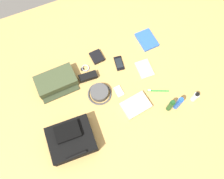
{
  "coord_description": "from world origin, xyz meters",
  "views": [
    {
      "loc": [
        0.26,
        0.59,
        1.65
      ],
      "look_at": [
        0.0,
        0.0,
        0.04
      ],
      "focal_mm": 37.42,
      "sensor_mm": 36.0,
      "label": 1
    }
  ],
  "objects_px": {
    "folded_towel": "(136,105)",
    "wallet": "(97,57)",
    "wristwatch": "(85,68)",
    "backpack": "(71,139)",
    "notepad": "(145,69)",
    "toothpaste_tube": "(195,97)",
    "cell_phone": "(119,63)",
    "bucket_hat": "(99,93)",
    "deodorant_spray": "(178,103)",
    "media_player": "(119,91)",
    "shampoo_bottle": "(171,105)",
    "toothbrush": "(157,91)",
    "sunglasses_case": "(88,77)",
    "paperback_novel": "(147,40)",
    "toiletry_pouch": "(56,81)"
  },
  "relations": [
    {
      "from": "toothpaste_tube",
      "to": "shampoo_bottle",
      "type": "relative_size",
      "value": 0.7
    },
    {
      "from": "paperback_novel",
      "to": "wristwatch",
      "type": "relative_size",
      "value": 2.66
    },
    {
      "from": "toiletry_pouch",
      "to": "sunglasses_case",
      "type": "xyz_separation_m",
      "value": [
        -0.24,
        0.05,
        -0.02
      ]
    },
    {
      "from": "bucket_hat",
      "to": "cell_phone",
      "type": "bearing_deg",
      "value": -143.49
    },
    {
      "from": "bucket_hat",
      "to": "sunglasses_case",
      "type": "distance_m",
      "value": 0.16
    },
    {
      "from": "shampoo_bottle",
      "to": "notepad",
      "type": "xyz_separation_m",
      "value": [
        0.02,
        -0.36,
        -0.07
      ]
    },
    {
      "from": "wristwatch",
      "to": "cell_phone",
      "type": "bearing_deg",
      "value": 165.6
    },
    {
      "from": "folded_towel",
      "to": "wallet",
      "type": "bearing_deg",
      "value": -77.86
    },
    {
      "from": "cell_phone",
      "to": "wallet",
      "type": "xyz_separation_m",
      "value": [
        0.14,
        -0.12,
        0.01
      ]
    },
    {
      "from": "toothbrush",
      "to": "sunglasses_case",
      "type": "xyz_separation_m",
      "value": [
        0.44,
        -0.31,
        0.01
      ]
    },
    {
      "from": "folded_towel",
      "to": "paperback_novel",
      "type": "bearing_deg",
      "value": -124.83
    },
    {
      "from": "deodorant_spray",
      "to": "wristwatch",
      "type": "relative_size",
      "value": 2.43
    },
    {
      "from": "toiletry_pouch",
      "to": "wallet",
      "type": "bearing_deg",
      "value": -166.41
    },
    {
      "from": "notepad",
      "to": "toothpaste_tube",
      "type": "bearing_deg",
      "value": 124.42
    },
    {
      "from": "deodorant_spray",
      "to": "shampoo_bottle",
      "type": "xyz_separation_m",
      "value": [
        0.06,
        -0.01,
        -0.01
      ]
    },
    {
      "from": "backpack",
      "to": "wristwatch",
      "type": "relative_size",
      "value": 4.46
    },
    {
      "from": "backpack",
      "to": "toiletry_pouch",
      "type": "distance_m",
      "value": 0.46
    },
    {
      "from": "backpack",
      "to": "folded_towel",
      "type": "xyz_separation_m",
      "value": [
        -0.52,
        -0.05,
        -0.04
      ]
    },
    {
      "from": "toiletry_pouch",
      "to": "toothbrush",
      "type": "xyz_separation_m",
      "value": [
        -0.67,
        0.36,
        -0.03
      ]
    },
    {
      "from": "deodorant_spray",
      "to": "toothbrush",
      "type": "height_order",
      "value": "deodorant_spray"
    },
    {
      "from": "toiletry_pouch",
      "to": "paperback_novel",
      "type": "relative_size",
      "value": 1.6
    },
    {
      "from": "wristwatch",
      "to": "toothbrush",
      "type": "xyz_separation_m",
      "value": [
        -0.43,
        0.4,
        0.0
      ]
    },
    {
      "from": "backpack",
      "to": "shampoo_bottle",
      "type": "xyz_separation_m",
      "value": [
        -0.73,
        0.06,
        0.02
      ]
    },
    {
      "from": "backpack",
      "to": "folded_towel",
      "type": "relative_size",
      "value": 1.58
    },
    {
      "from": "backpack",
      "to": "paperback_novel",
      "type": "distance_m",
      "value": 1.0
    },
    {
      "from": "toiletry_pouch",
      "to": "paperback_novel",
      "type": "height_order",
      "value": "toiletry_pouch"
    },
    {
      "from": "deodorant_spray",
      "to": "toiletry_pouch",
      "type": "bearing_deg",
      "value": -35.53
    },
    {
      "from": "shampoo_bottle",
      "to": "bucket_hat",
      "type": "bearing_deg",
      "value": -36.3
    },
    {
      "from": "toothpaste_tube",
      "to": "toothbrush",
      "type": "height_order",
      "value": "toothpaste_tube"
    },
    {
      "from": "paperback_novel",
      "to": "cell_phone",
      "type": "bearing_deg",
      "value": 19.52
    },
    {
      "from": "paperback_novel",
      "to": "cell_phone",
      "type": "distance_m",
      "value": 0.32
    },
    {
      "from": "wallet",
      "to": "cell_phone",
      "type": "bearing_deg",
      "value": 135.3
    },
    {
      "from": "toothpaste_tube",
      "to": "cell_phone",
      "type": "relative_size",
      "value": 0.83
    },
    {
      "from": "deodorant_spray",
      "to": "wallet",
      "type": "xyz_separation_m",
      "value": [
        0.38,
        -0.62,
        -0.07
      ]
    },
    {
      "from": "wristwatch",
      "to": "folded_towel",
      "type": "relative_size",
      "value": 0.36
    },
    {
      "from": "toothpaste_tube",
      "to": "sunglasses_case",
      "type": "bearing_deg",
      "value": -36.15
    },
    {
      "from": "wristwatch",
      "to": "notepad",
      "type": "bearing_deg",
      "value": 155.45
    },
    {
      "from": "notepad",
      "to": "folded_towel",
      "type": "xyz_separation_m",
      "value": [
        0.2,
        0.25,
        0.01
      ]
    },
    {
      "from": "notepad",
      "to": "shampoo_bottle",
      "type": "bearing_deg",
      "value": 95.95
    },
    {
      "from": "sunglasses_case",
      "to": "folded_towel",
      "type": "bearing_deg",
      "value": 127.7
    },
    {
      "from": "toothpaste_tube",
      "to": "folded_towel",
      "type": "xyz_separation_m",
      "value": [
        0.42,
        -0.12,
        -0.03
      ]
    },
    {
      "from": "deodorant_spray",
      "to": "cell_phone",
      "type": "xyz_separation_m",
      "value": [
        0.24,
        -0.5,
        -0.08
      ]
    },
    {
      "from": "toothpaste_tube",
      "to": "media_player",
      "type": "relative_size",
      "value": 1.25
    },
    {
      "from": "toothbrush",
      "to": "wallet",
      "type": "relative_size",
      "value": 1.41
    },
    {
      "from": "folded_towel",
      "to": "notepad",
      "type": "bearing_deg",
      "value": -128.68
    },
    {
      "from": "backpack",
      "to": "notepad",
      "type": "xyz_separation_m",
      "value": [
        -0.71,
        -0.3,
        -0.05
      ]
    },
    {
      "from": "wallet",
      "to": "notepad",
      "type": "bearing_deg",
      "value": 136.85
    },
    {
      "from": "toothpaste_tube",
      "to": "sunglasses_case",
      "type": "relative_size",
      "value": 0.78
    },
    {
      "from": "media_player",
      "to": "bucket_hat",
      "type": "bearing_deg",
      "value": -15.19
    },
    {
      "from": "deodorant_spray",
      "to": "shampoo_bottle",
      "type": "bearing_deg",
      "value": -9.29
    }
  ]
}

